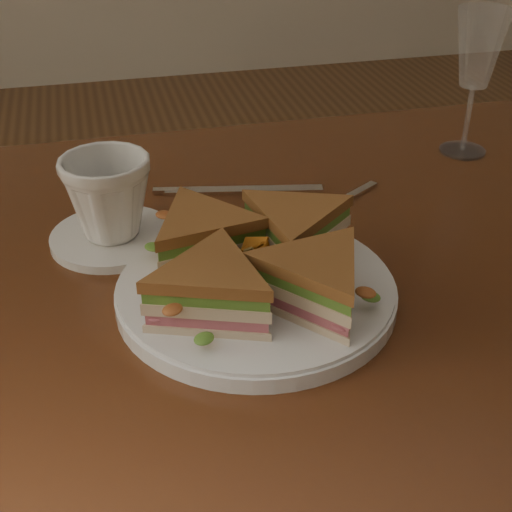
# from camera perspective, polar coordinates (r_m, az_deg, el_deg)

# --- Properties ---
(table) EXTENTS (1.20, 0.80, 0.75)m
(table) POSITION_cam_1_polar(r_m,az_deg,el_deg) (0.82, 1.56, -6.61)
(table) COLOR #381A0C
(table) RESTS_ON ground
(plate) EXTENTS (0.28, 0.28, 0.02)m
(plate) POSITION_cam_1_polar(r_m,az_deg,el_deg) (0.70, 0.00, -2.90)
(plate) COLOR silver
(plate) RESTS_ON table
(sandwich_wedges) EXTENTS (0.29, 0.29, 0.06)m
(sandwich_wedges) POSITION_cam_1_polar(r_m,az_deg,el_deg) (0.68, 0.00, -0.36)
(sandwich_wedges) COLOR beige
(sandwich_wedges) RESTS_ON plate
(crisps_mound) EXTENTS (0.09, 0.09, 0.05)m
(crisps_mound) POSITION_cam_1_polar(r_m,az_deg,el_deg) (0.68, 0.00, -0.64)
(crisps_mound) COLOR #B36117
(crisps_mound) RESTS_ON plate
(spoon) EXTENTS (0.16, 0.11, 0.01)m
(spoon) POSITION_cam_1_polar(r_m,az_deg,el_deg) (0.84, 4.01, 2.90)
(spoon) COLOR silver
(spoon) RESTS_ON table
(knife) EXTENTS (0.21, 0.06, 0.00)m
(knife) POSITION_cam_1_polar(r_m,az_deg,el_deg) (0.91, -1.90, 5.24)
(knife) COLOR silver
(knife) RESTS_ON table
(wine_glass) EXTENTS (0.07, 0.07, 0.20)m
(wine_glass) POSITION_cam_1_polar(r_m,az_deg,el_deg) (1.02, 17.39, 15.32)
(wine_glass) COLOR white
(wine_glass) RESTS_ON table
(saucer) EXTENTS (0.14, 0.14, 0.01)m
(saucer) POSITION_cam_1_polar(r_m,az_deg,el_deg) (0.81, -11.37, 1.48)
(saucer) COLOR silver
(saucer) RESTS_ON table
(coffee_cup) EXTENTS (0.12, 0.12, 0.09)m
(coffee_cup) POSITION_cam_1_polar(r_m,az_deg,el_deg) (0.79, -11.76, 4.64)
(coffee_cup) COLOR silver
(coffee_cup) RESTS_ON saucer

